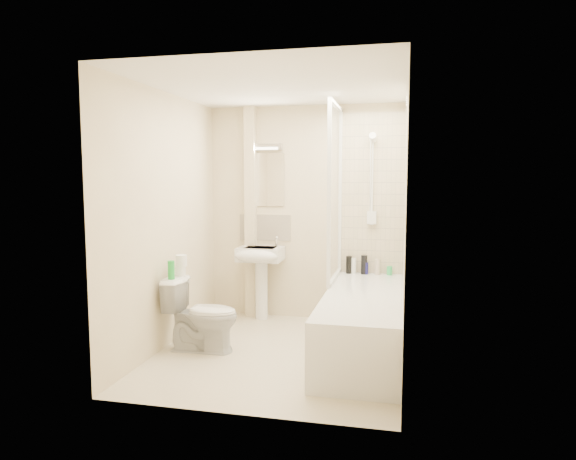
# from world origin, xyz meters

# --- Properties ---
(floor) EXTENTS (2.50, 2.50, 0.00)m
(floor) POSITION_xyz_m (0.00, 0.00, 0.00)
(floor) COLOR beige
(floor) RESTS_ON ground
(wall_back) EXTENTS (2.20, 0.02, 2.40)m
(wall_back) POSITION_xyz_m (0.00, 1.25, 1.20)
(wall_back) COLOR beige
(wall_back) RESTS_ON ground
(wall_left) EXTENTS (0.02, 2.50, 2.40)m
(wall_left) POSITION_xyz_m (-1.10, 0.00, 1.20)
(wall_left) COLOR beige
(wall_left) RESTS_ON ground
(wall_right) EXTENTS (0.02, 2.50, 2.40)m
(wall_right) POSITION_xyz_m (1.10, 0.00, 1.20)
(wall_right) COLOR beige
(wall_right) RESTS_ON ground
(ceiling) EXTENTS (2.20, 2.50, 0.02)m
(ceiling) POSITION_xyz_m (0.00, 0.00, 2.40)
(ceiling) COLOR white
(ceiling) RESTS_ON wall_back
(tile_back) EXTENTS (0.70, 0.01, 1.75)m
(tile_back) POSITION_xyz_m (0.75, 1.24, 1.42)
(tile_back) COLOR beige
(tile_back) RESTS_ON wall_back
(tile_right) EXTENTS (0.01, 2.10, 1.75)m
(tile_right) POSITION_xyz_m (1.09, 0.20, 1.42)
(tile_right) COLOR beige
(tile_right) RESTS_ON wall_right
(pipe_boxing) EXTENTS (0.12, 0.12, 2.40)m
(pipe_boxing) POSITION_xyz_m (-0.62, 1.19, 1.20)
(pipe_boxing) COLOR beige
(pipe_boxing) RESTS_ON ground
(splashback) EXTENTS (0.60, 0.02, 0.30)m
(splashback) POSITION_xyz_m (-0.47, 1.24, 1.03)
(splashback) COLOR beige
(splashback) RESTS_ON wall_back
(mirror) EXTENTS (0.46, 0.01, 0.60)m
(mirror) POSITION_xyz_m (-0.47, 1.24, 1.58)
(mirror) COLOR white
(mirror) RESTS_ON wall_back
(strip_light) EXTENTS (0.42, 0.07, 0.07)m
(strip_light) POSITION_xyz_m (-0.47, 1.22, 1.95)
(strip_light) COLOR silver
(strip_light) RESTS_ON wall_back
(bathtub) EXTENTS (0.70, 2.10, 0.55)m
(bathtub) POSITION_xyz_m (0.75, 0.20, 0.29)
(bathtub) COLOR white
(bathtub) RESTS_ON ground
(shower_screen) EXTENTS (0.04, 0.92, 1.80)m
(shower_screen) POSITION_xyz_m (0.40, 0.80, 1.45)
(shower_screen) COLOR white
(shower_screen) RESTS_ON bathtub
(shower_fixture) EXTENTS (0.10, 0.16, 0.99)m
(shower_fixture) POSITION_xyz_m (0.75, 1.19, 1.55)
(shower_fixture) COLOR white
(shower_fixture) RESTS_ON wall_back
(pedestal_sink) EXTENTS (0.49, 0.46, 0.94)m
(pedestal_sink) POSITION_xyz_m (-0.47, 1.01, 0.66)
(pedestal_sink) COLOR white
(pedestal_sink) RESTS_ON ground
(bottle_black_a) EXTENTS (0.06, 0.06, 0.19)m
(bottle_black_a) POSITION_xyz_m (0.51, 1.16, 0.65)
(bottle_black_a) COLOR black
(bottle_black_a) RESTS_ON bathtub
(bottle_white_a) EXTENTS (0.05, 0.05, 0.17)m
(bottle_white_a) POSITION_xyz_m (0.57, 1.16, 0.64)
(bottle_white_a) COLOR white
(bottle_white_a) RESTS_ON bathtub
(bottle_black_b) EXTENTS (0.07, 0.07, 0.21)m
(bottle_black_b) POSITION_xyz_m (0.68, 1.16, 0.65)
(bottle_black_b) COLOR black
(bottle_black_b) RESTS_ON bathtub
(bottle_blue) EXTENTS (0.06, 0.06, 0.13)m
(bottle_blue) POSITION_xyz_m (0.70, 1.16, 0.61)
(bottle_blue) COLOR navy
(bottle_blue) RESTS_ON bathtub
(bottle_cream) EXTENTS (0.06, 0.06, 0.17)m
(bottle_cream) POSITION_xyz_m (0.83, 1.16, 0.63)
(bottle_cream) COLOR beige
(bottle_cream) RESTS_ON bathtub
(bottle_green) EXTENTS (0.06, 0.06, 0.10)m
(bottle_green) POSITION_xyz_m (0.95, 1.16, 0.60)
(bottle_green) COLOR #31C05B
(bottle_green) RESTS_ON bathtub
(toilet) EXTENTS (0.42, 0.69, 0.68)m
(toilet) POSITION_xyz_m (-0.72, -0.07, 0.34)
(toilet) COLOR white
(toilet) RESTS_ON ground
(toilet_roll_lower) EXTENTS (0.10, 0.10, 0.09)m
(toilet_roll_lower) POSITION_xyz_m (-0.96, -0.00, 0.73)
(toilet_roll_lower) COLOR white
(toilet_roll_lower) RESTS_ON toilet
(toilet_roll_upper) EXTENTS (0.11, 0.11, 0.11)m
(toilet_roll_upper) POSITION_xyz_m (-0.95, -0.00, 0.83)
(toilet_roll_upper) COLOR white
(toilet_roll_upper) RESTS_ON toilet_roll_lower
(green_bottle) EXTENTS (0.06, 0.06, 0.17)m
(green_bottle) POSITION_xyz_m (-0.97, -0.17, 0.77)
(green_bottle) COLOR green
(green_bottle) RESTS_ON toilet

